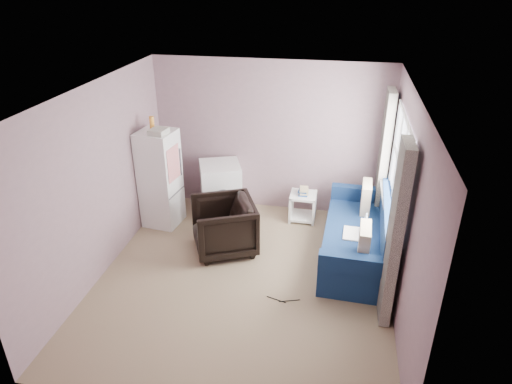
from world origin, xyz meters
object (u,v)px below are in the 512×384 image
armchair (224,224)px  fridge (160,178)px  washing_machine (221,188)px  side_table (303,205)px  sofa (363,238)px

armchair → fridge: 1.35m
fridge → washing_machine: (0.84, 0.45, -0.32)m
armchair → washing_machine: size_ratio=0.97×
side_table → sofa: size_ratio=0.27×
fridge → sofa: bearing=-1.2°
washing_machine → side_table: bearing=-17.7°
armchair → washing_machine: (-0.32, 1.04, 0.03)m
fridge → side_table: fridge is taller
armchair → sofa: 1.98m
armchair → sofa: size_ratio=0.41×
armchair → washing_machine: bearing=172.8°
sofa → armchair: bearing=-173.6°
armchair → fridge: bearing=-141.3°
washing_machine → sofa: size_ratio=0.42×
fridge → side_table: 2.32m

